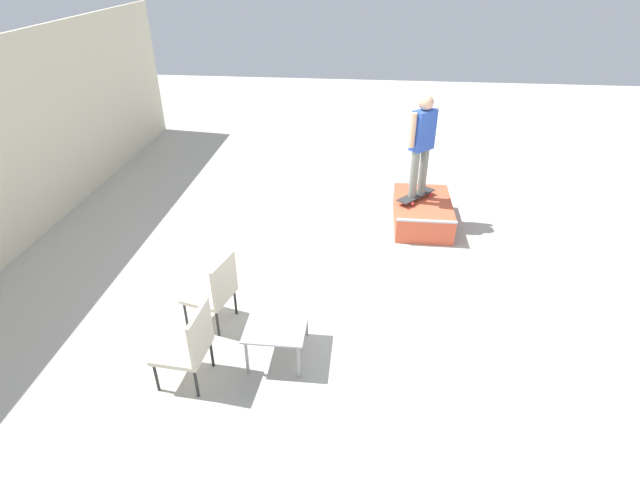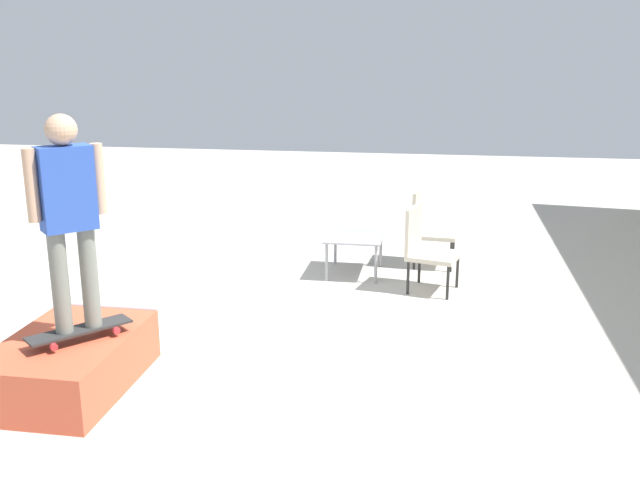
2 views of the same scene
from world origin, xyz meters
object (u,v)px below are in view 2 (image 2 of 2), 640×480
object	(u,v)px
skate_ramp_box	(70,362)
coffee_table	(355,240)
person_skater	(68,207)
skateboard_on_ramp	(80,330)
patio_chair_right	(425,246)
patio_chair_left	(427,225)

from	to	relation	value
skate_ramp_box	coffee_table	size ratio (longest dim) A/B	1.82
skate_ramp_box	person_skater	xyz separation A→B (m)	(0.04, 0.13, 1.26)
coffee_table	skate_ramp_box	bearing A→B (deg)	-29.19
skateboard_on_ramp	patio_chair_right	world-z (taller)	patio_chair_right
person_skater	coffee_table	world-z (taller)	person_skater
person_skater	skate_ramp_box	bearing A→B (deg)	-61.54
coffee_table	patio_chair_left	xyz separation A→B (m)	(-0.49, 0.83, 0.09)
patio_chair_left	coffee_table	bearing A→B (deg)	124.99
coffee_table	skateboard_on_ramp	bearing A→B (deg)	-27.23
skate_ramp_box	patio_chair_left	size ratio (longest dim) A/B	1.51
skateboard_on_ramp	patio_chair_right	size ratio (longest dim) A/B	0.78
skateboard_on_ramp	patio_chair_left	size ratio (longest dim) A/B	0.78
patio_chair_left	skate_ramp_box	bearing A→B (deg)	149.20
skateboard_on_ramp	person_skater	world-z (taller)	person_skater
person_skater	patio_chair_right	distance (m)	3.99
skateboard_on_ramp	coffee_table	world-z (taller)	skateboard_on_ramp
person_skater	coffee_table	bearing A→B (deg)	-161.95
coffee_table	patio_chair_right	distance (m)	0.96
skateboard_on_ramp	patio_chair_left	world-z (taller)	patio_chair_left
skate_ramp_box	coffee_table	xyz separation A→B (m)	(-3.32, 1.86, 0.20)
skate_ramp_box	coffee_table	world-z (taller)	coffee_table
skate_ramp_box	patio_chair_right	world-z (taller)	patio_chair_right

